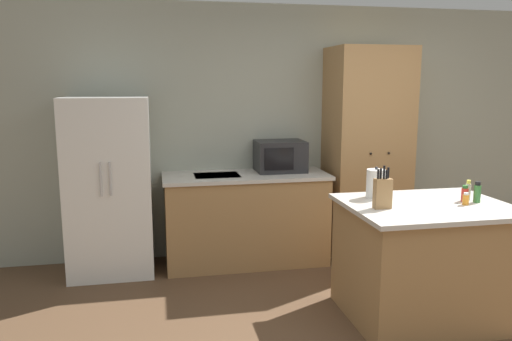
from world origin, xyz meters
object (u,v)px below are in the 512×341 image
object	(u,v)px
spice_bottle_short_red	(465,194)
kettle	(376,184)
microwave	(280,156)
spice_bottle_amber_oil	(477,193)
pantry_cabinet	(367,153)
spice_bottle_green_herb	(466,199)
knife_block	(383,193)
spice_bottle_tall_dark	(468,191)
refrigerator	(109,187)

from	to	relation	value
spice_bottle_short_red	kettle	size ratio (longest dim) A/B	0.50
microwave	spice_bottle_amber_oil	xyz separation A→B (m)	(1.15, -1.59, -0.09)
pantry_cabinet	spice_bottle_green_herb	xyz separation A→B (m)	(0.11, -1.56, -0.14)
knife_block	spice_bottle_tall_dark	distance (m)	0.78
microwave	spice_bottle_amber_oil	distance (m)	1.96
spice_bottle_green_herb	spice_bottle_amber_oil	bearing A→B (deg)	21.97
pantry_cabinet	kettle	world-z (taller)	pantry_cabinet
knife_block	spice_bottle_green_herb	xyz separation A→B (m)	(0.66, -0.02, -0.07)
knife_block	spice_bottle_tall_dark	size ratio (longest dim) A/B	2.02
microwave	kettle	xyz separation A→B (m)	(0.46, -1.28, -0.05)
knife_block	kettle	xyz separation A→B (m)	(0.10, 0.33, -0.00)
refrigerator	pantry_cabinet	xyz separation A→B (m)	(2.59, 0.01, 0.24)
spice_bottle_amber_oil	microwave	bearing A→B (deg)	125.96
pantry_cabinet	spice_bottle_amber_oil	size ratio (longest dim) A/B	13.35
pantry_cabinet	spice_bottle_tall_dark	distance (m)	1.44
microwave	spice_bottle_green_herb	world-z (taller)	microwave
spice_bottle_amber_oil	pantry_cabinet	bearing A→B (deg)	99.24
refrigerator	spice_bottle_amber_oil	size ratio (longest dim) A/B	10.35
microwave	spice_bottle_tall_dark	world-z (taller)	microwave
pantry_cabinet	spice_bottle_tall_dark	size ratio (longest dim) A/B	13.75
pantry_cabinet	spice_bottle_tall_dark	bearing A→B (deg)	-80.90
pantry_cabinet	refrigerator	bearing A→B (deg)	-179.67
refrigerator	spice_bottle_short_red	bearing A→B (deg)	-27.53
pantry_cabinet	spice_bottle_amber_oil	distance (m)	1.53
spice_bottle_amber_oil	spice_bottle_tall_dark	bearing A→B (deg)	101.56
microwave	spice_bottle_short_red	xyz separation A→B (m)	(1.08, -1.54, -0.11)
spice_bottle_short_red	spice_bottle_amber_oil	world-z (taller)	spice_bottle_amber_oil
spice_bottle_green_herb	kettle	bearing A→B (deg)	147.38
microwave	spice_bottle_short_red	size ratio (longest dim) A/B	3.89
knife_block	spice_bottle_green_herb	distance (m)	0.67
knife_block	kettle	size ratio (longest dim) A/B	1.26
spice_bottle_tall_dark	spice_bottle_amber_oil	size ratio (longest dim) A/B	0.97
knife_block	spice_bottle_short_red	xyz separation A→B (m)	(0.72, 0.08, -0.06)
spice_bottle_short_red	spice_bottle_green_herb	xyz separation A→B (m)	(-0.06, -0.10, -0.02)
microwave	spice_bottle_short_red	world-z (taller)	microwave
spice_bottle_tall_dark	spice_bottle_green_herb	bearing A→B (deg)	-128.48
refrigerator	spice_bottle_green_herb	size ratio (longest dim) A/B	17.93
refrigerator	kettle	world-z (taller)	refrigerator
kettle	microwave	bearing A→B (deg)	109.79
refrigerator	pantry_cabinet	distance (m)	2.60
pantry_cabinet	spice_bottle_short_red	world-z (taller)	pantry_cabinet
knife_block	spice_bottle_tall_dark	bearing A→B (deg)	8.60
spice_bottle_tall_dark	kettle	bearing A→B (deg)	162.07
refrigerator	spice_bottle_tall_dark	size ratio (longest dim) A/B	10.66
microwave	spice_bottle_short_red	distance (m)	1.88
spice_bottle_amber_oil	spice_bottle_green_herb	bearing A→B (deg)	-158.03
microwave	spice_bottle_green_herb	xyz separation A→B (m)	(1.02, -1.64, -0.12)
spice_bottle_tall_dark	spice_bottle_green_herb	size ratio (longest dim) A/B	1.68
microwave	knife_block	xyz separation A→B (m)	(0.36, -1.62, -0.05)
microwave	spice_bottle_amber_oil	world-z (taller)	microwave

